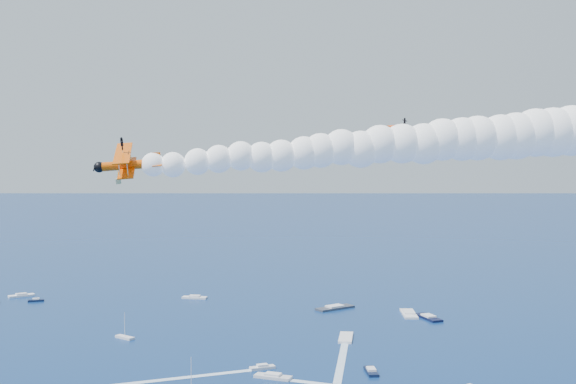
# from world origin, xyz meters

# --- Properties ---
(biplane_lead) EXTENTS (10.73, 11.91, 7.20)m
(biplane_lead) POSITION_xyz_m (22.63, 35.98, 56.56)
(biplane_lead) COLOR #FB4705
(biplane_trail) EXTENTS (10.21, 12.01, 8.32)m
(biplane_trail) POSITION_xyz_m (-12.54, 2.45, 52.67)
(biplane_trail) COLOR #E35204
(smoke_trail_trail) EXTENTS (71.21, 38.49, 12.53)m
(smoke_trail_trail) POSITION_xyz_m (20.62, 10.84, 55.31)
(smoke_trail_trail) COLOR white
(spectator_boats) EXTENTS (234.26, 154.98, 0.70)m
(spectator_boats) POSITION_xyz_m (4.51, 122.06, 0.35)
(spectator_boats) COLOR silver
(spectator_boats) RESTS_ON ground
(boat_wakes) EXTENTS (82.11, 46.02, 0.04)m
(boat_wakes) POSITION_xyz_m (-0.95, 90.20, 0.03)
(boat_wakes) COLOR white
(boat_wakes) RESTS_ON ground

